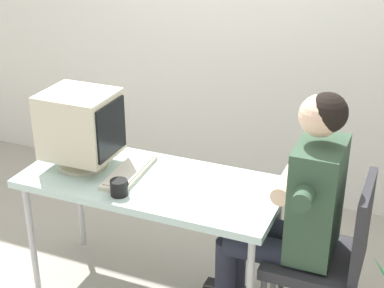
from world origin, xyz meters
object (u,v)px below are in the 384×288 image
(crt_monitor, at_px, (80,126))
(desk_mug, at_px, (119,187))
(person_seated, at_px, (293,207))
(desk, at_px, (152,188))
(keyboard, at_px, (129,172))
(office_chair, at_px, (330,251))

(crt_monitor, distance_m, desk_mug, 0.44)
(crt_monitor, xyz_separation_m, person_seated, (1.18, 0.03, -0.26))
(desk, distance_m, keyboard, 0.15)
(keyboard, xyz_separation_m, office_chair, (1.10, 0.02, -0.23))
(desk, relative_size, crt_monitor, 3.25)
(person_seated, xyz_separation_m, desk_mug, (-0.84, -0.24, 0.05))
(keyboard, height_order, office_chair, office_chair)
(crt_monitor, bearing_deg, keyboard, 2.47)
(desk, distance_m, office_chair, 0.97)
(person_seated, distance_m, desk_mug, 0.87)
(desk, relative_size, keyboard, 3.13)
(keyboard, bearing_deg, person_seated, 1.24)
(office_chair, height_order, person_seated, person_seated)
(person_seated, bearing_deg, desk_mug, -164.32)
(keyboard, xyz_separation_m, desk_mug, (0.06, -0.22, 0.03))
(crt_monitor, bearing_deg, desk_mug, -31.06)
(desk, xyz_separation_m, desk_mug, (-0.08, -0.21, 0.10))
(crt_monitor, relative_size, desk_mug, 4.35)
(office_chair, relative_size, desk_mug, 9.22)
(desk, bearing_deg, office_chair, 1.76)
(crt_monitor, relative_size, person_seated, 0.32)
(crt_monitor, height_order, office_chair, crt_monitor)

